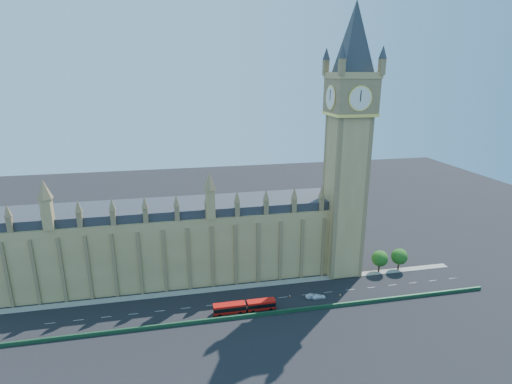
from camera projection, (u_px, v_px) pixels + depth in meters
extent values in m
plane|color=black|center=(248.00, 301.00, 130.55)|extent=(400.00, 400.00, 0.00)
cube|color=#A4874F|center=(168.00, 245.00, 142.84)|extent=(120.00, 20.00, 25.00)
cube|color=#2D3035|center=(165.00, 208.00, 138.87)|extent=(120.00, 18.00, 3.00)
cube|color=#A4874F|center=(344.00, 197.00, 142.80)|extent=(12.00, 12.00, 58.00)
cube|color=olive|center=(351.00, 97.00, 132.88)|extent=(14.00, 14.00, 12.00)
cylinder|color=silver|center=(360.00, 98.00, 126.16)|extent=(7.20, 0.30, 7.20)
cube|color=#A4874F|center=(352.00, 75.00, 130.89)|extent=(14.50, 14.50, 2.00)
cube|color=#1E4C2D|center=(253.00, 315.00, 121.92)|extent=(160.00, 0.60, 1.20)
cube|color=gray|center=(243.00, 286.00, 139.45)|extent=(160.00, 3.00, 0.16)
cylinder|color=#382619|center=(379.00, 267.00, 149.40)|extent=(0.70, 0.70, 4.00)
sphere|color=#1E4D14|center=(380.00, 258.00, 148.41)|extent=(6.00, 6.00, 6.00)
sphere|color=#1E4D14|center=(382.00, 256.00, 148.68)|extent=(4.38, 4.38, 4.38)
cylinder|color=#382619|center=(398.00, 265.00, 150.94)|extent=(0.70, 0.70, 4.00)
sphere|color=#1E4D14|center=(399.00, 257.00, 149.95)|extent=(6.00, 6.00, 6.00)
sphere|color=#1E4D14|center=(401.00, 255.00, 150.22)|extent=(4.38, 4.38, 4.38)
cube|color=red|center=(229.00, 309.00, 123.39)|extent=(9.96, 2.77, 3.32)
cube|color=red|center=(261.00, 305.00, 125.32)|extent=(8.85, 2.77, 3.32)
cube|color=black|center=(229.00, 308.00, 123.28)|extent=(10.01, 2.82, 1.26)
cube|color=black|center=(261.00, 304.00, 125.21)|extent=(8.90, 2.82, 1.26)
cylinder|color=black|center=(245.00, 308.00, 124.35)|extent=(0.87, 2.65, 2.65)
cylinder|color=black|center=(220.00, 316.00, 121.79)|extent=(1.11, 0.33, 1.11)
cylinder|color=black|center=(219.00, 311.00, 124.39)|extent=(1.11, 0.33, 1.11)
cylinder|color=black|center=(240.00, 313.00, 123.02)|extent=(1.11, 0.33, 1.11)
cylinder|color=black|center=(239.00, 308.00, 125.61)|extent=(1.11, 0.33, 1.11)
cylinder|color=black|center=(253.00, 312.00, 123.79)|extent=(1.11, 0.33, 1.11)
cylinder|color=black|center=(251.00, 307.00, 126.39)|extent=(1.11, 0.33, 1.11)
cylinder|color=black|center=(271.00, 310.00, 124.88)|extent=(1.11, 0.33, 1.11)
cylinder|color=black|center=(269.00, 305.00, 127.48)|extent=(1.11, 0.33, 1.11)
imported|color=#42444A|center=(269.00, 301.00, 129.71)|extent=(3.82, 1.56, 1.30)
imported|color=#979A9E|center=(312.00, 296.00, 132.18)|extent=(4.56, 1.99, 1.46)
imported|color=white|center=(319.00, 297.00, 131.97)|extent=(4.79, 2.15, 1.36)
cube|color=black|center=(340.00, 296.00, 133.76)|extent=(0.44, 0.44, 0.04)
cone|color=orange|center=(340.00, 295.00, 133.66)|extent=(0.49, 0.49, 0.72)
cylinder|color=white|center=(340.00, 294.00, 133.63)|extent=(0.35, 0.35, 0.12)
cube|color=black|center=(319.00, 299.00, 131.61)|extent=(0.44, 0.44, 0.04)
cone|color=orange|center=(319.00, 298.00, 131.52)|extent=(0.48, 0.48, 0.64)
cylinder|color=white|center=(319.00, 298.00, 131.50)|extent=(0.31, 0.31, 0.11)
cube|color=black|center=(318.00, 299.00, 131.63)|extent=(0.56, 0.56, 0.05)
cone|color=#EF4B0C|center=(318.00, 298.00, 131.52)|extent=(0.62, 0.62, 0.80)
cylinder|color=white|center=(318.00, 298.00, 131.49)|extent=(0.39, 0.39, 0.14)
cube|color=black|center=(290.00, 297.00, 133.08)|extent=(0.45, 0.45, 0.04)
cone|color=#E03D0B|center=(290.00, 296.00, 132.99)|extent=(0.49, 0.49, 0.66)
cylinder|color=white|center=(290.00, 296.00, 132.97)|extent=(0.32, 0.32, 0.11)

